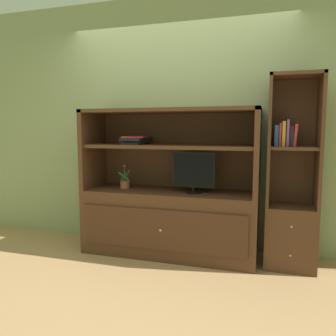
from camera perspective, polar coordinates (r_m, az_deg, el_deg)
The scene contains 8 objects.
ground_plane at distance 3.39m, azimuth -1.78°, elevation -16.59°, with size 8.00×8.00×0.00m, color tan.
painted_rear_wall at distance 3.84m, azimuth 1.74°, elevation 7.57°, with size 6.00×0.10×2.80m, color #8C9E6B.
media_console at distance 3.60m, azimuth 0.26°, elevation -6.90°, with size 1.84×0.60×1.55m.
tv_monitor at distance 3.43m, azimuth 4.38°, elevation -0.67°, with size 0.44×0.19×0.42m.
potted_plant at distance 3.75m, azimuth -7.38°, elevation -2.71°, with size 0.13×0.14×0.25m.
magazine_stack at distance 3.63m, azimuth -5.53°, elevation 4.76°, with size 0.29×0.35×0.08m.
bookshelf_tall at distance 3.45m, azimuth 20.24°, elevation -6.12°, with size 0.47×0.40×1.84m.
upright_book_row at distance 3.36m, azimuth 19.40°, elevation 5.38°, with size 0.21×0.18×0.25m.
Camera 1 is at (1.00, -2.95, 1.34)m, focal length 35.71 mm.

